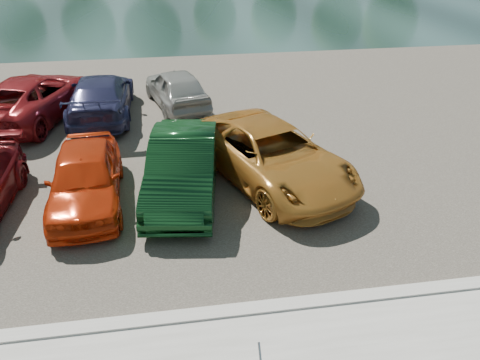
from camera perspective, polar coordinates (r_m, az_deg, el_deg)
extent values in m
cube|color=#A3A09A|center=(8.85, 1.10, -15.61)|extent=(60.00, 0.30, 0.14)
cube|color=#3D3831|center=(16.45, -4.23, 6.88)|extent=(60.00, 18.00, 0.04)
imported|color=red|center=(12.07, -18.34, 0.36)|extent=(1.95, 4.31, 1.43)
imported|color=#0E3517|center=(11.94, -6.92, 1.73)|extent=(2.24, 4.86, 1.54)
imported|color=#BA782A|center=(12.47, 3.90, 3.10)|extent=(4.39, 6.03, 1.52)
imported|color=maroon|center=(18.12, -23.90, 9.24)|extent=(3.97, 5.98, 1.53)
imported|color=navy|center=(17.45, -16.59, 9.77)|extent=(2.13, 5.14, 1.49)
imported|color=#A0A09B|center=(17.86, -7.75, 11.06)|extent=(2.64, 4.43, 1.41)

